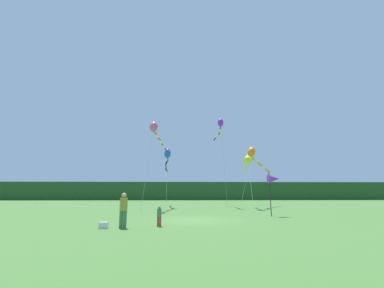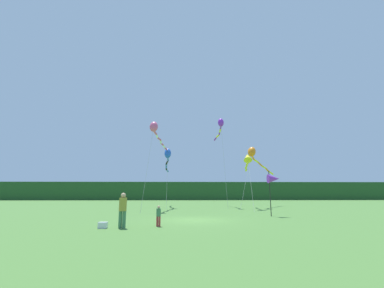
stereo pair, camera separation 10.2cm
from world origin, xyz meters
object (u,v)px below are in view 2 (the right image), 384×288
Objects in this scene: kite_rainbow at (156,131)px; kite_purple at (220,126)px; cooler_box at (103,225)px; banner_flag_pole at (274,179)px; kite_yellow at (247,159)px; kite_orange at (254,155)px; person_adult at (123,208)px; kite_blue at (168,156)px; person_child at (159,215)px.

kite_purple is at bearing 36.85° from kite_rainbow.
banner_flag_pole reaches higher than cooler_box.
kite_yellow is 2.82m from kite_orange.
kite_yellow is (10.40, 14.93, 4.56)m from person_adult.
cooler_box is 19.24m from kite_blue.
person_adult is 22.29m from kite_purple.
kite_yellow reaches higher than person_adult.
cooler_box is 0.05× the size of kite_blue.
kite_purple reaches higher than banner_flag_pole.
person_adult is 0.19× the size of kite_rainbow.
person_child is 0.13× the size of kite_orange.
banner_flag_pole reaches higher than person_child.
kite_orange is (10.76, -0.88, 0.07)m from kite_blue.
person_child is at bearing -146.37° from banner_flag_pole.
banner_flag_pole is 13.16m from kite_rainbow.
banner_flag_pole is (8.36, 5.56, 2.20)m from person_child.
kite_purple is at bearing 71.28° from person_child.
kite_purple is 8.02m from kite_blue.
person_adult is 0.20× the size of kite_blue.
cooler_box is 15.15m from kite_rainbow.
kite_blue is at bearing 92.38° from person_child.
kite_yellow is (8.60, 14.34, 4.94)m from person_child.
kite_rainbow reaches higher than kite_yellow.
kite_rainbow is at bearing -99.94° from kite_blue.
banner_flag_pole reaches higher than person_adult.
kite_yellow is at bearing 59.05° from person_child.
kite_blue reaches higher than cooler_box.
kite_rainbow is at bearing 97.79° from person_child.
banner_flag_pole is 0.31× the size of kite_purple.
person_child is 2.63× the size of cooler_box.
person_child is 20.25m from kite_orange.
person_child is 17.43m from kite_yellow.
person_child is at bearing -121.09° from kite_orange.
banner_flag_pole is 0.41× the size of kite_yellow.
person_adult is 18.76m from kite_yellow.
cooler_box is 23.03m from kite_purple.
kite_rainbow reaches higher than person_adult.
cooler_box is 0.12× the size of banner_flag_pole.
kite_blue is at bearing 175.35° from kite_orange.
banner_flag_pole is at bearing -33.42° from kite_rainbow.
cooler_box is at bearing -167.39° from person_child.
kite_rainbow is (0.13, 12.77, 7.21)m from person_adult.
person_adult is 0.21× the size of kite_yellow.
banner_flag_pole is 9.20m from kite_yellow.
person_child is 10.28m from banner_flag_pole.
banner_flag_pole is at bearing 33.63° from person_child.
kite_yellow is at bearing -18.82° from kite_blue.
kite_orange is at bearing 58.06° from kite_yellow.
kite_blue is (2.03, 18.13, 6.10)m from cooler_box.
kite_purple is (7.89, 18.58, 9.46)m from person_adult.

